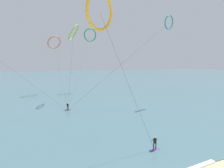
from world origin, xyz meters
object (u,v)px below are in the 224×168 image
(kite_lime, at_px, (73,33))
(kite_teal, at_px, (169,23))
(kite_coral, at_px, (54,42))
(surfer_violet, at_px, (155,144))
(surfer_charcoal, at_px, (68,107))
(kite_emerald, at_px, (90,35))
(kite_amber, at_px, (100,11))

(kite_lime, distance_m, kite_teal, 24.82)
(kite_lime, height_order, kite_coral, kite_lime)
(surfer_violet, xyz_separation_m, kite_coral, (-10.09, 45.66, 16.70))
(surfer_violet, bearing_deg, kite_coral, 114.07)
(surfer_charcoal, xyz_separation_m, kite_lime, (2.99, 9.39, 17.90))
(kite_emerald, bearing_deg, kite_coral, -6.29)
(kite_lime, xyz_separation_m, kite_coral, (-4.65, 14.71, -1.20))
(kite_lime, height_order, kite_emerald, kite_emerald)
(kite_lime, bearing_deg, surfer_charcoal, 0.29)
(kite_lime, bearing_deg, kite_coral, -144.50)
(kite_lime, xyz_separation_m, kite_emerald, (7.84, 14.52, 1.85))
(kite_teal, bearing_deg, surfer_charcoal, -22.73)
(kite_teal, distance_m, kite_coral, 37.36)
(kite_coral, xyz_separation_m, kite_emerald, (12.49, -0.19, 3.05))
(surfer_charcoal, height_order, kite_lime, kite_lime)
(surfer_charcoal, xyz_separation_m, kite_emerald, (10.84, 23.91, 19.75))
(kite_amber, bearing_deg, kite_lime, -123.15)
(surfer_charcoal, height_order, kite_coral, kite_coral)
(kite_teal, xyz_separation_m, kite_coral, (-26.69, 25.95, -3.13))
(surfer_violet, relative_size, surfer_charcoal, 1.00)
(kite_lime, distance_m, kite_amber, 29.19)
(surfer_charcoal, bearing_deg, kite_lime, 108.24)
(kite_lime, bearing_deg, kite_amber, 16.17)
(kite_coral, distance_m, kite_emerald, 12.86)
(surfer_charcoal, xyz_separation_m, kite_amber, (2.08, -19.70, 15.56))
(surfer_charcoal, height_order, kite_emerald, kite_emerald)
(kite_amber, bearing_deg, kite_emerald, -132.70)
(kite_coral, bearing_deg, surfer_violet, 77.52)
(surfer_violet, height_order, kite_emerald, kite_emerald)
(surfer_violet, bearing_deg, kite_emerald, 98.59)
(kite_teal, bearing_deg, kite_coral, -62.69)
(surfer_charcoal, relative_size, kite_coral, 0.06)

